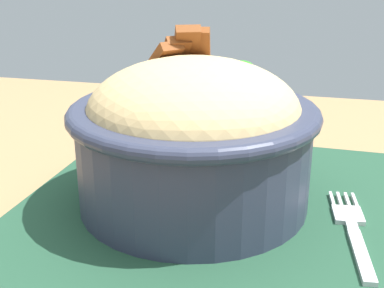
# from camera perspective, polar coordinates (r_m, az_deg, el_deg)

# --- Properties ---
(placemat) EXTENTS (0.40, 0.34, 0.00)m
(placemat) POSITION_cam_1_polar(r_m,az_deg,el_deg) (0.40, 7.45, -8.17)
(placemat) COLOR #1E422D
(placemat) RESTS_ON table
(bowl) EXTENTS (0.23, 0.23, 0.14)m
(bowl) POSITION_cam_1_polar(r_m,az_deg,el_deg) (0.40, 0.01, 1.24)
(bowl) COLOR #2D3347
(bowl) RESTS_ON placemat
(fork) EXTENTS (0.03, 0.13, 0.00)m
(fork) POSITION_cam_1_polar(r_m,az_deg,el_deg) (0.40, 17.21, -8.86)
(fork) COLOR silver
(fork) RESTS_ON placemat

